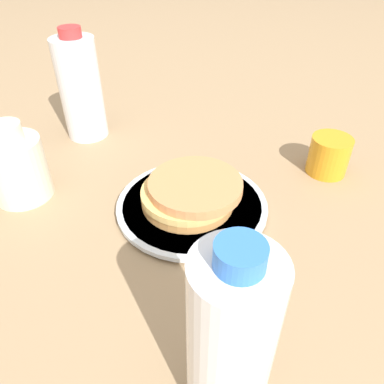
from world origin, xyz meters
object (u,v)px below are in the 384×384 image
(plate, at_px, (192,206))
(pancake_stack, at_px, (190,193))
(juice_glass, at_px, (329,155))
(water_bottle_near, at_px, (81,88))
(water_bottle_mid, at_px, (230,340))
(cream_jug, at_px, (16,166))

(plate, relative_size, pancake_stack, 1.52)
(juice_glass, bearing_deg, plate, 124.87)
(plate, xyz_separation_m, pancake_stack, (-0.00, 0.00, 0.03))
(plate, height_order, juice_glass, juice_glass)
(juice_glass, bearing_deg, water_bottle_near, 84.31)
(water_bottle_near, bearing_deg, water_bottle_mid, -143.61)
(water_bottle_near, height_order, water_bottle_mid, water_bottle_near)
(juice_glass, distance_m, water_bottle_mid, 0.43)
(juice_glass, relative_size, cream_jug, 0.54)
(plate, bearing_deg, pancake_stack, 121.20)
(plate, relative_size, water_bottle_mid, 1.13)
(plate, distance_m, pancake_stack, 0.03)
(cream_jug, height_order, water_bottle_mid, water_bottle_mid)
(plate, relative_size, water_bottle_near, 1.11)
(plate, height_order, pancake_stack, pancake_stack)
(water_bottle_mid, bearing_deg, plate, 17.58)
(juice_glass, xyz_separation_m, water_bottle_near, (0.05, 0.46, 0.06))
(juice_glass, bearing_deg, water_bottle_mid, 162.91)
(water_bottle_mid, bearing_deg, pancake_stack, 18.10)
(cream_jug, bearing_deg, juice_glass, -71.43)
(plate, bearing_deg, water_bottle_mid, -162.42)
(pancake_stack, height_order, water_bottle_mid, water_bottle_mid)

